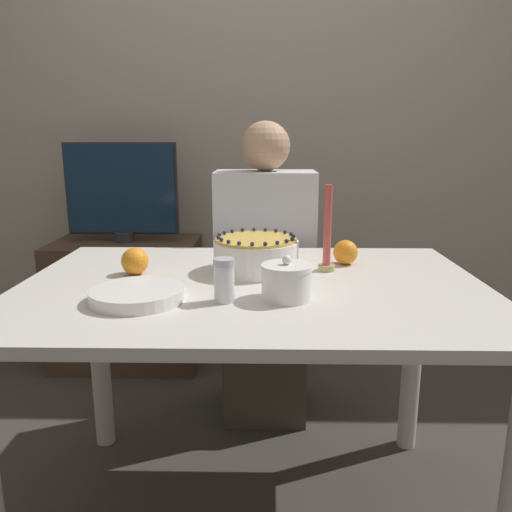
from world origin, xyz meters
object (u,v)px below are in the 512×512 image
(candle, at_px, (327,237))
(person_man_blue_shirt, at_px, (265,293))
(sugar_bowl, at_px, (287,281))
(sugar_shaker, at_px, (224,280))
(tv_monitor, at_px, (122,191))
(cake, at_px, (256,255))

(candle, height_order, person_man_blue_shirt, person_man_blue_shirt)
(sugar_bowl, bearing_deg, sugar_shaker, -170.89)
(candle, bearing_deg, sugar_bowl, -115.61)
(sugar_shaker, bearing_deg, tv_monitor, 115.26)
(candle, distance_m, tv_monitor, 1.35)
(cake, height_order, sugar_shaker, cake)
(cake, xyz_separation_m, sugar_bowl, (0.08, -0.27, -0.01))
(sugar_shaker, relative_size, tv_monitor, 0.20)
(cake, distance_m, candle, 0.22)
(sugar_bowl, distance_m, person_man_blue_shirt, 0.85)
(person_man_blue_shirt, bearing_deg, candle, 109.78)
(cake, xyz_separation_m, sugar_shaker, (-0.07, -0.29, 0.00))
(cake, bearing_deg, person_man_blue_shirt, 87.05)
(candle, relative_size, person_man_blue_shirt, 0.21)
(sugar_shaker, height_order, candle, candle)
(sugar_bowl, xyz_separation_m, sugar_shaker, (-0.15, -0.02, 0.01))
(candle, relative_size, tv_monitor, 0.47)
(person_man_blue_shirt, distance_m, tv_monitor, 0.94)
(person_man_blue_shirt, xyz_separation_m, tv_monitor, (-0.72, 0.48, 0.37))
(sugar_bowl, bearing_deg, tv_monitor, 121.01)
(sugar_bowl, bearing_deg, cake, 106.93)
(cake, height_order, candle, candle)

